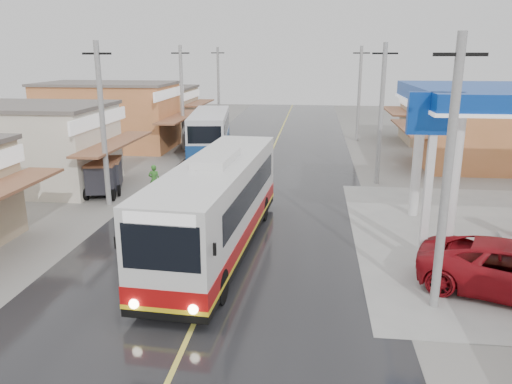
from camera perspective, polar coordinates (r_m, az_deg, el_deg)
ground at (r=16.35m, az=-5.55°, el=-11.54°), size 120.00×120.00×0.00m
road at (r=30.29m, az=0.35°, el=1.45°), size 12.00×90.00×0.02m
centre_line at (r=30.29m, az=0.35°, el=1.47°), size 0.15×90.00×0.01m
shopfronts_left at (r=36.80m, az=-19.69°, el=3.06°), size 11.00×44.00×5.20m
utility_poles_left at (r=32.73m, az=-11.74°, el=2.17°), size 1.60×50.00×8.00m
utility_poles_right at (r=30.36m, az=13.59°, el=1.01°), size 1.60×36.00×8.00m
coach_bus at (r=19.14m, az=-4.33°, el=-1.45°), size 3.46×12.30×3.80m
second_bus at (r=37.83m, az=-5.29°, el=6.86°), size 3.77×9.76×3.16m
cyclist at (r=26.27m, az=-11.38°, el=0.33°), size 0.88×1.89×1.97m
tricycle_near at (r=28.56m, az=-16.66°, el=2.06°), size 2.20×2.57×1.85m
tricycle_far at (r=27.81m, az=-17.12°, el=1.70°), size 2.07×2.52×1.88m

